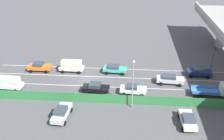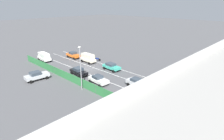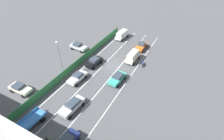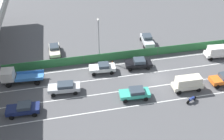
{
  "view_description": "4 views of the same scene",
  "coord_description": "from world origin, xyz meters",
  "px_view_note": "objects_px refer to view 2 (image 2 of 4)",
  "views": [
    {
      "loc": [
        40.4,
        7.32,
        23.19
      ],
      "look_at": [
        -0.81,
        4.18,
        1.96
      ],
      "focal_mm": 42.44,
      "sensor_mm": 36.0,
      "label": 1
    },
    {
      "loc": [
        24.65,
        31.65,
        14.31
      ],
      "look_at": [
        -1.76,
        6.35,
        0.91
      ],
      "focal_mm": 29.48,
      "sensor_mm": 36.0,
      "label": 2
    },
    {
      "loc": [
        -14.72,
        28.07,
        22.45
      ],
      "look_at": [
        -2.15,
        4.22,
        2.15
      ],
      "focal_mm": 27.76,
      "sensor_mm": 36.0,
      "label": 3
    },
    {
      "loc": [
        -29.78,
        13.48,
        25.2
      ],
      "look_at": [
        1.74,
        6.75,
        1.53
      ],
      "focal_mm": 41.13,
      "sensor_mm": 36.0,
      "label": 4
    }
  ],
  "objects_px": {
    "car_taxi_orange": "(73,55)",
    "parked_sedan_cream": "(95,110)",
    "car_van_cream": "(88,58)",
    "car_van_white": "(44,56)",
    "traffic_light": "(202,70)",
    "flatbed_truck_blue": "(164,103)",
    "car_sedan_navy": "(176,87)",
    "traffic_cone": "(84,82)",
    "parked_wagon_silver": "(37,76)",
    "car_sedan_silver": "(138,83)",
    "car_sedan_black": "(79,71)",
    "car_hatchback_white": "(98,79)",
    "street_lamp": "(80,65)",
    "motorcycle": "(97,59)",
    "car_taxi_teal": "(111,66)"
  },
  "relations": [
    {
      "from": "car_taxi_orange",
      "to": "car_van_white",
      "type": "relative_size",
      "value": 0.89
    },
    {
      "from": "car_sedan_navy",
      "to": "parked_wagon_silver",
      "type": "bearing_deg",
      "value": -57.11
    },
    {
      "from": "car_van_cream",
      "to": "car_van_white",
      "type": "distance_m",
      "value": 11.62
    },
    {
      "from": "flatbed_truck_blue",
      "to": "street_lamp",
      "type": "height_order",
      "value": "street_lamp"
    },
    {
      "from": "car_sedan_silver",
      "to": "car_sedan_black",
      "type": "height_order",
      "value": "car_sedan_black"
    },
    {
      "from": "car_sedan_navy",
      "to": "traffic_cone",
      "type": "height_order",
      "value": "car_sedan_navy"
    },
    {
      "from": "car_taxi_orange",
      "to": "car_van_white",
      "type": "xyz_separation_m",
      "value": [
        6.92,
        -3.07,
        0.31
      ]
    },
    {
      "from": "flatbed_truck_blue",
      "to": "traffic_cone",
      "type": "bearing_deg",
      "value": -83.25
    },
    {
      "from": "traffic_light",
      "to": "motorcycle",
      "type": "bearing_deg",
      "value": -90.51
    },
    {
      "from": "parked_wagon_silver",
      "to": "car_taxi_orange",
      "type": "bearing_deg",
      "value": -151.07
    },
    {
      "from": "car_sedan_black",
      "to": "car_van_white",
      "type": "bearing_deg",
      "value": -89.58
    },
    {
      "from": "car_taxi_orange",
      "to": "parked_sedan_cream",
      "type": "height_order",
      "value": "car_taxi_orange"
    },
    {
      "from": "car_sedan_black",
      "to": "traffic_light",
      "type": "xyz_separation_m",
      "value": [
        -9.36,
        20.92,
        3.06
      ]
    },
    {
      "from": "car_sedan_navy",
      "to": "car_sedan_silver",
      "type": "height_order",
      "value": "car_sedan_navy"
    },
    {
      "from": "car_van_white",
      "to": "car_sedan_navy",
      "type": "bearing_deg",
      "value": 102.24
    },
    {
      "from": "car_hatchback_white",
      "to": "motorcycle",
      "type": "bearing_deg",
      "value": -131.07
    },
    {
      "from": "car_van_cream",
      "to": "traffic_cone",
      "type": "height_order",
      "value": "car_van_cream"
    },
    {
      "from": "motorcycle",
      "to": "car_hatchback_white",
      "type": "bearing_deg",
      "value": 48.93
    },
    {
      "from": "motorcycle",
      "to": "street_lamp",
      "type": "relative_size",
      "value": 0.24
    },
    {
      "from": "street_lamp",
      "to": "car_sedan_navy",
      "type": "bearing_deg",
      "value": 131.66
    },
    {
      "from": "car_taxi_orange",
      "to": "parked_sedan_cream",
      "type": "distance_m",
      "value": 28.91
    },
    {
      "from": "traffic_light",
      "to": "car_van_cream",
      "type": "bearing_deg",
      "value": -84.78
    },
    {
      "from": "traffic_cone",
      "to": "car_sedan_black",
      "type": "bearing_deg",
      "value": -114.93
    },
    {
      "from": "traffic_cone",
      "to": "flatbed_truck_blue",
      "type": "bearing_deg",
      "value": 96.75
    },
    {
      "from": "car_sedan_black",
      "to": "street_lamp",
      "type": "bearing_deg",
      "value": 57.74
    },
    {
      "from": "car_taxi_teal",
      "to": "parked_wagon_silver",
      "type": "distance_m",
      "value": 15.7
    },
    {
      "from": "car_sedan_navy",
      "to": "car_van_cream",
      "type": "distance_m",
      "value": 23.56
    },
    {
      "from": "car_van_cream",
      "to": "car_hatchback_white",
      "type": "relative_size",
      "value": 1.05
    },
    {
      "from": "car_hatchback_white",
      "to": "parked_wagon_silver",
      "type": "height_order",
      "value": "parked_wagon_silver"
    },
    {
      "from": "parked_sedan_cream",
      "to": "traffic_light",
      "type": "xyz_separation_m",
      "value": [
        -16.74,
        7.36,
        3.1
      ]
    },
    {
      "from": "car_taxi_orange",
      "to": "car_van_cream",
      "type": "distance_m",
      "value": 6.16
    },
    {
      "from": "car_hatchback_white",
      "to": "street_lamp",
      "type": "height_order",
      "value": "street_lamp"
    },
    {
      "from": "car_taxi_teal",
      "to": "parked_wagon_silver",
      "type": "xyz_separation_m",
      "value": [
        14.27,
        -6.54,
        0.07
      ]
    },
    {
      "from": "street_lamp",
      "to": "car_van_cream",
      "type": "bearing_deg",
      "value": -133.14
    },
    {
      "from": "car_hatchback_white",
      "to": "car_van_white",
      "type": "bearing_deg",
      "value": -89.75
    },
    {
      "from": "parked_wagon_silver",
      "to": "traffic_light",
      "type": "xyz_separation_m",
      "value": [
        -16.56,
        24.8,
        3.02
      ]
    },
    {
      "from": "parked_sedan_cream",
      "to": "street_lamp",
      "type": "height_order",
      "value": "street_lamp"
    },
    {
      "from": "car_taxi_teal",
      "to": "car_van_white",
      "type": "bearing_deg",
      "value": -67.54
    },
    {
      "from": "traffic_light",
      "to": "flatbed_truck_blue",
      "type": "bearing_deg",
      "value": -7.52
    },
    {
      "from": "car_taxi_orange",
      "to": "traffic_light",
      "type": "height_order",
      "value": "traffic_light"
    },
    {
      "from": "car_sedan_silver",
      "to": "flatbed_truck_blue",
      "type": "height_order",
      "value": "flatbed_truck_blue"
    },
    {
      "from": "car_sedan_navy",
      "to": "motorcycle",
      "type": "bearing_deg",
      "value": -96.42
    },
    {
      "from": "car_sedan_black",
      "to": "car_taxi_teal",
      "type": "bearing_deg",
      "value": 159.34
    },
    {
      "from": "traffic_cone",
      "to": "car_taxi_teal",
      "type": "bearing_deg",
      "value": -171.09
    },
    {
      "from": "car_sedan_silver",
      "to": "car_taxi_teal",
      "type": "height_order",
      "value": "car_sedan_silver"
    },
    {
      "from": "parked_wagon_silver",
      "to": "parked_sedan_cream",
      "type": "height_order",
      "value": "parked_wagon_silver"
    },
    {
      "from": "motorcycle",
      "to": "traffic_light",
      "type": "xyz_separation_m",
      "value": [
        0.23,
        25.84,
        3.51
      ]
    },
    {
      "from": "car_sedan_black",
      "to": "parked_sedan_cream",
      "type": "relative_size",
      "value": 1.04
    },
    {
      "from": "car_sedan_navy",
      "to": "car_sedan_black",
      "type": "height_order",
      "value": "car_sedan_black"
    },
    {
      "from": "parked_wagon_silver",
      "to": "parked_sedan_cream",
      "type": "xyz_separation_m",
      "value": [
        0.18,
        17.44,
        -0.08
      ]
    }
  ]
}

